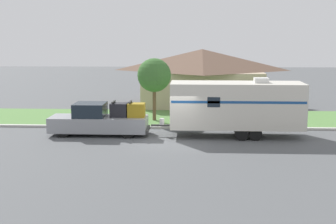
{
  "coord_description": "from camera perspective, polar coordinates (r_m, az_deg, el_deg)",
  "views": [
    {
      "loc": [
        0.99,
        -25.15,
        5.88
      ],
      "look_at": [
        -0.41,
        1.66,
        1.4
      ],
      "focal_mm": 50.0,
      "sensor_mm": 36.0,
      "label": 1
    }
  ],
  "objects": [
    {
      "name": "ground_plane",
      "position": [
        25.85,
        0.71,
        -3.68
      ],
      "size": [
        120.0,
        120.0,
        0.0
      ],
      "primitive_type": "plane",
      "color": "#515456"
    },
    {
      "name": "curb_strip",
      "position": [
        29.5,
        1.0,
        -1.89
      ],
      "size": [
        80.0,
        0.3,
        0.14
      ],
      "color": "beige",
      "rests_on": "ground_plane"
    },
    {
      "name": "lawn_strip",
      "position": [
        33.09,
        1.22,
        -0.74
      ],
      "size": [
        80.0,
        7.0,
        0.03
      ],
      "color": "#568442",
      "rests_on": "ground_plane"
    },
    {
      "name": "house_across_street",
      "position": [
        39.44,
        4.16,
        4.4
      ],
      "size": [
        10.46,
        7.37,
        4.65
      ],
      "color": "tan",
      "rests_on": "ground_plane"
    },
    {
      "name": "pickup_truck",
      "position": [
        27.81,
        -8.28,
        -1.0
      ],
      "size": [
        5.81,
        1.93,
        2.02
      ],
      "color": "black",
      "rests_on": "ground_plane"
    },
    {
      "name": "travel_trailer",
      "position": [
        27.24,
        8.36,
        0.84
      ],
      "size": [
        8.74,
        2.45,
        3.42
      ],
      "color": "black",
      "rests_on": "ground_plane"
    },
    {
      "name": "mailbox",
      "position": [
        30.38,
        -6.31,
        0.28
      ],
      "size": [
        0.48,
        0.2,
        1.38
      ],
      "color": "brown",
      "rests_on": "ground_plane"
    },
    {
      "name": "tree_in_yard",
      "position": [
        31.81,
        -1.7,
        4.48
      ],
      "size": [
        2.3,
        2.3,
        4.29
      ],
      "color": "brown",
      "rests_on": "ground_plane"
    }
  ]
}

